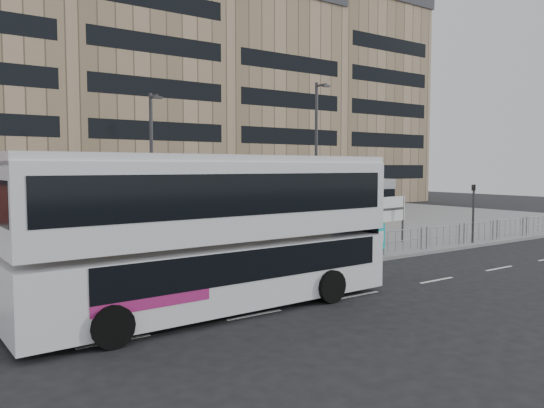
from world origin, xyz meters
TOP-DOWN VIEW (x-y plane):
  - ground at (0.00, 0.00)m, footprint 120.00×120.00m
  - plaza at (0.00, 12.00)m, footprint 64.00×24.00m
  - kerb at (0.00, 0.05)m, footprint 64.00×0.25m
  - building_row at (1.55, 34.27)m, footprint 70.40×18.40m
  - pedestrian_barrier at (2.00, 0.50)m, footprint 32.07×0.07m
  - road_markings at (1.00, -4.00)m, footprint 62.00×0.12m
  - double_decker_bus at (-6.65, -3.00)m, footprint 11.33×3.19m
  - tram at (3.97, 13.42)m, footprint 26.48×3.86m
  - station_sign at (6.98, 2.72)m, footprint 2.14×0.36m
  - ad_panel at (3.66, 0.40)m, footprint 0.77×0.25m
  - pedestrian at (1.34, 6.29)m, footprint 0.64×0.80m
  - traffic_light_west at (-3.75, 0.80)m, footprint 0.19×0.22m
  - traffic_light_east at (10.76, 0.50)m, footprint 0.16×0.20m
  - lamp_post_west at (-3.61, 9.16)m, footprint 0.45×1.04m
  - lamp_post_east at (6.03, 7.77)m, footprint 0.45×1.04m

SIDE VIEW (x-z plane):
  - ground at x=0.00m, z-range 0.00..0.00m
  - road_markings at x=1.00m, z-range 0.00..0.01m
  - kerb at x=0.00m, z-range -0.01..0.16m
  - plaza at x=0.00m, z-range 0.00..0.15m
  - pedestrian_barrier at x=2.00m, z-range 0.43..1.53m
  - ad_panel at x=3.66m, z-range 0.27..1.73m
  - pedestrian at x=1.34m, z-range 0.15..2.07m
  - tram at x=3.97m, z-range 0.16..3.27m
  - station_sign at x=6.98m, z-range 0.63..3.10m
  - traffic_light_west at x=-3.75m, z-range 0.57..3.67m
  - traffic_light_east at x=10.76m, z-range 0.57..3.67m
  - double_decker_bus at x=-6.65m, z-range 0.18..4.68m
  - lamp_post_west at x=-3.61m, z-range 0.52..8.23m
  - lamp_post_east at x=6.03m, z-range 0.53..9.46m
  - building_row at x=1.55m, z-range -2.69..28.51m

